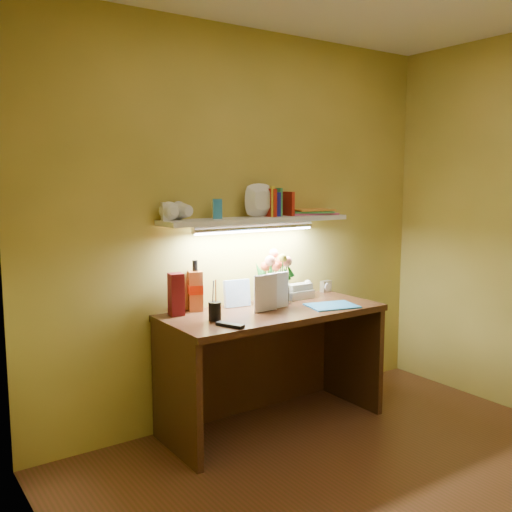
{
  "coord_description": "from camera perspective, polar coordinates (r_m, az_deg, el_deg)",
  "views": [
    {
      "loc": [
        -2.05,
        -1.59,
        1.55
      ],
      "look_at": [
        -0.03,
        1.35,
        1.07
      ],
      "focal_mm": 40.0,
      "sensor_mm": 36.0,
      "label": 1
    }
  ],
  "objects": [
    {
      "name": "tv_remote",
      "position": [
        3.16,
        -2.61,
        -6.9
      ],
      "size": [
        0.11,
        0.17,
        0.02
      ],
      "primitive_type": "cube",
      "rotation": [
        0.0,
        0.0,
        0.4
      ],
      "color": "black",
      "rests_on": "desk"
    },
    {
      "name": "telephone",
      "position": [
        3.9,
        4.14,
        -3.37
      ],
      "size": [
        0.19,
        0.15,
        0.12
      ],
      "primitive_type": null,
      "rotation": [
        0.0,
        0.0,
        -0.0
      ],
      "color": "beige",
      "rests_on": "desk"
    },
    {
      "name": "wall_shelf",
      "position": [
        3.62,
        0.09,
        4.13
      ],
      "size": [
        1.32,
        0.34,
        0.22
      ],
      "color": "white",
      "rests_on": "ground"
    },
    {
      "name": "pen_cup",
      "position": [
        3.28,
        -4.14,
        -4.89
      ],
      "size": [
        0.09,
        0.09,
        0.18
      ],
      "primitive_type": "cylinder",
      "rotation": [
        0.0,
        0.0,
        0.16
      ],
      "color": "black",
      "rests_on": "desk"
    },
    {
      "name": "whisky_bottle",
      "position": [
        3.52,
        -6.09,
        -2.96
      ],
      "size": [
        0.11,
        0.11,
        0.31
      ],
      "primitive_type": null,
      "rotation": [
        0.0,
        0.0,
        -0.35
      ],
      "color": "#A04B1D",
      "rests_on": "desk"
    },
    {
      "name": "desk_book_b",
      "position": [
        3.53,
        1.16,
        -3.6
      ],
      "size": [
        0.17,
        0.02,
        0.23
      ],
      "primitive_type": "imported",
      "rotation": [
        0.0,
        0.0,
        0.02
      ],
      "color": "white",
      "rests_on": "desk"
    },
    {
      "name": "whisky_box",
      "position": [
        3.42,
        -7.99,
        -3.82
      ],
      "size": [
        0.09,
        0.09,
        0.25
      ],
      "primitive_type": "cube",
      "rotation": [
        0.0,
        0.0,
        -0.13
      ],
      "color": "#560E11",
      "rests_on": "desk"
    },
    {
      "name": "art_card",
      "position": [
        3.63,
        -1.92,
        -3.74
      ],
      "size": [
        0.18,
        0.06,
        0.17
      ],
      "primitive_type": null,
      "rotation": [
        0.0,
        0.0,
        -0.13
      ],
      "color": "white",
      "rests_on": "desk"
    },
    {
      "name": "blue_folder",
      "position": [
        3.68,
        7.6,
        -4.95
      ],
      "size": [
        0.35,
        0.29,
        0.01
      ],
      "primitive_type": "cube",
      "rotation": [
        0.0,
        0.0,
        -0.23
      ],
      "color": "#2E8AD0",
      "rests_on": "desk"
    },
    {
      "name": "desk_clock",
      "position": [
        4.14,
        7.0,
        -3.02
      ],
      "size": [
        0.08,
        0.04,
        0.08
      ],
      "primitive_type": "cube",
      "rotation": [
        0.0,
        0.0,
        0.05
      ],
      "color": "silver",
      "rests_on": "desk"
    },
    {
      "name": "flower_bouquet",
      "position": [
        3.72,
        1.9,
        -2.18
      ],
      "size": [
        0.21,
        0.21,
        0.33
      ],
      "primitive_type": null,
      "rotation": [
        0.0,
        0.0,
        -0.01
      ],
      "color": "black",
      "rests_on": "desk"
    },
    {
      "name": "desk",
      "position": [
        3.66,
        1.72,
        -11.11
      ],
      "size": [
        1.4,
        0.6,
        0.75
      ],
      "primitive_type": "cube",
      "color": "#31200D",
      "rests_on": "ground"
    },
    {
      "name": "desk_book_a",
      "position": [
        3.44,
        -0.15,
        -3.89
      ],
      "size": [
        0.17,
        0.02,
        0.23
      ],
      "primitive_type": "imported",
      "rotation": [
        0.0,
        0.0,
        0.01
      ],
      "color": "beige",
      "rests_on": "desk"
    }
  ]
}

